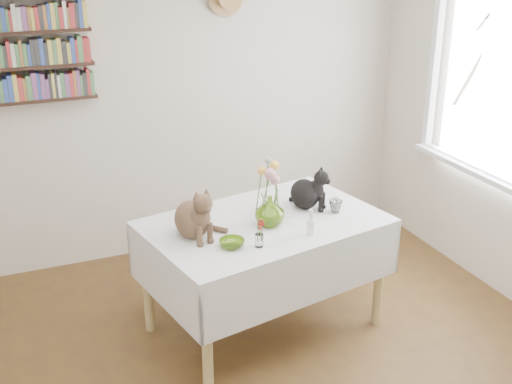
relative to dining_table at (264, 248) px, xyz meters
name	(u,v)px	position (x,y,z in m)	size (l,w,h in m)	color
room	(296,207)	(-0.19, -0.82, 0.65)	(4.08, 4.58, 2.58)	brown
window	(499,104)	(1.78, -0.02, 0.80)	(0.12, 1.52, 1.32)	white
dining_table	(264,248)	(0.00, 0.00, 0.00)	(1.65, 1.23, 0.80)	white
tabby_cat	(192,210)	(-0.49, -0.03, 0.37)	(0.23, 0.29, 0.35)	brown
black_cat	(305,186)	(0.34, 0.10, 0.35)	(0.20, 0.25, 0.30)	black
flower_vase	(270,211)	(0.01, -0.07, 0.29)	(0.19, 0.19, 0.20)	#9CC83C
green_bowl	(232,243)	(-0.32, -0.27, 0.22)	(0.15, 0.15, 0.05)	#9CC83C
drinking_glass	(335,206)	(0.49, -0.05, 0.24)	(0.09, 0.09, 0.08)	white
candlestick	(310,226)	(0.18, -0.29, 0.25)	(0.05, 0.05, 0.17)	white
berry_jar	(259,233)	(-0.17, -0.32, 0.29)	(0.05, 0.05, 0.20)	white
porcelain_figurine	(336,205)	(0.50, -0.04, 0.24)	(0.06, 0.06, 0.10)	white
flower_bouquet	(269,173)	(0.01, -0.05, 0.54)	(0.17, 0.12, 0.39)	#4C7233
bookshelf_unit	(17,38)	(-1.29, 1.34, 1.24)	(1.00, 0.16, 0.91)	black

